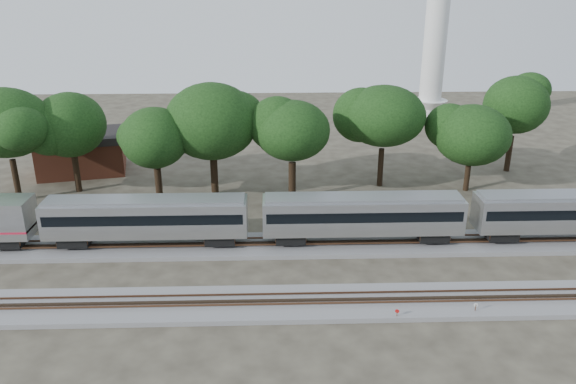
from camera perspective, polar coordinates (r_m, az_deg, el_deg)
name	(u,v)px	position (r m, az deg, el deg)	size (l,w,h in m)	color
ground	(314,279)	(47.55, 2.62, -8.84)	(160.00, 160.00, 0.00)	#383328
track_far	(309,245)	(52.72, 2.14, -5.39)	(160.00, 5.00, 0.73)	slate
track_near	(318,303)	(44.03, 3.02, -11.21)	(160.00, 5.00, 0.73)	slate
train	(470,212)	(54.47, 18.04, -1.96)	(114.81, 3.28, 4.84)	#B6B8BE
switch_stand_red	(397,313)	(42.80, 11.01, -12.02)	(0.29, 0.14, 0.96)	#512D19
switch_stand_white	(476,308)	(44.80, 18.51, -11.07)	(0.34, 0.06, 1.06)	#512D19
switch_lever	(381,316)	(43.18, 9.43, -12.30)	(0.50, 0.30, 0.30)	#512D19
brick_building	(82,152)	(76.78, -20.22, 3.81)	(11.95, 9.55, 5.10)	brown
tree_0	(6,123)	(67.82, -26.76, 6.28)	(9.11, 9.11, 12.84)	black
tree_1	(70,125)	(68.28, -21.28, 6.38)	(8.16, 8.16, 11.50)	black
tree_2	(155,138)	(61.86, -13.41, 5.37)	(7.68, 7.68, 10.83)	black
tree_3	(212,121)	(62.62, -7.76, 7.12)	(8.93, 8.93, 12.59)	black
tree_4	(292,131)	(61.38, 0.44, 6.26)	(8.12, 8.12, 11.45)	black
tree_5	(384,116)	(66.33, 9.70, 7.62)	(8.73, 8.73, 12.31)	black
tree_6	(472,135)	(67.63, 18.20, 5.51)	(6.86, 6.86, 9.68)	black
tree_7	(516,105)	(76.21, 22.15, 8.19)	(8.82, 8.82, 12.43)	black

